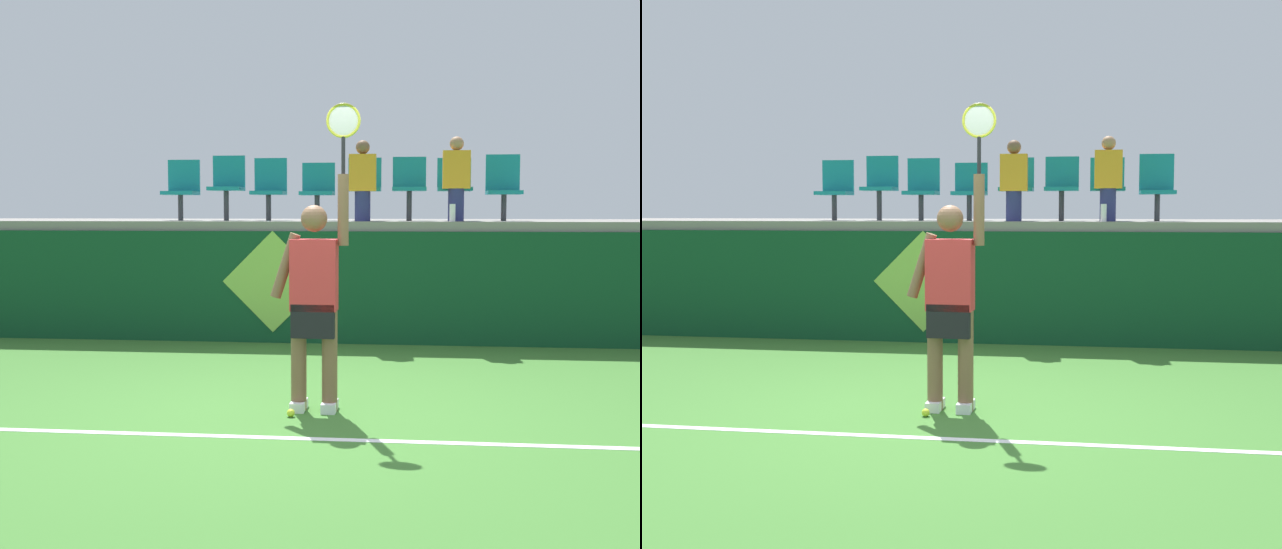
{
  "view_description": "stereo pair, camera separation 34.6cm",
  "coord_description": "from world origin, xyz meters",
  "views": [
    {
      "loc": [
        0.89,
        -6.43,
        1.68
      ],
      "look_at": [
        0.07,
        1.27,
        1.05
      ],
      "focal_mm": 45.51,
      "sensor_mm": 36.0,
      "label": 1
    },
    {
      "loc": [
        1.24,
        -6.39,
        1.68
      ],
      "look_at": [
        0.07,
        1.27,
        1.05
      ],
      "focal_mm": 45.51,
      "sensor_mm": 36.0,
      "label": 2
    }
  ],
  "objects": [
    {
      "name": "stadium_chair_3",
      "position": [
        -0.29,
        4.35,
        1.95
      ],
      "size": [
        0.44,
        0.42,
        0.77
      ],
      "color": "#38383D",
      "rests_on": "spectator_platform"
    },
    {
      "name": "stadium_chair_1",
      "position": [
        -1.52,
        4.35,
        2.02
      ],
      "size": [
        0.44,
        0.42,
        0.88
      ],
      "color": "#38383D",
      "rests_on": "spectator_platform"
    },
    {
      "name": "stadium_chair_0",
      "position": [
        -2.15,
        4.35,
        1.97
      ],
      "size": [
        0.44,
        0.42,
        0.83
      ],
      "color": "#38383D",
      "rests_on": "spectator_platform"
    },
    {
      "name": "stadium_chair_2",
      "position": [
        -0.95,
        4.35,
        1.98
      ],
      "size": [
        0.44,
        0.42,
        0.84
      ],
      "color": "#38383D",
      "rests_on": "spectator_platform"
    },
    {
      "name": "spectator_1",
      "position": [
        0.33,
        3.92,
        2.05
      ],
      "size": [
        0.34,
        0.2,
        1.02
      ],
      "color": "navy",
      "rests_on": "spectator_platform"
    },
    {
      "name": "tennis_player",
      "position": [
        0.14,
        0.17,
        0.96
      ],
      "size": [
        0.75,
        0.27,
        2.53
      ],
      "color": "white",
      "rests_on": "ground_plane"
    },
    {
      "name": "water_bottle",
      "position": [
        1.45,
        3.7,
        1.63
      ],
      "size": [
        0.07,
        0.07,
        0.22
      ],
      "primitive_type": "cylinder",
      "color": "white",
      "rests_on": "spectator_platform"
    },
    {
      "name": "spectator_0",
      "position": [
        1.51,
        3.95,
        2.07
      ],
      "size": [
        0.34,
        0.2,
        1.06
      ],
      "color": "navy",
      "rests_on": "spectator_platform"
    },
    {
      "name": "stadium_chair_6",
      "position": [
        1.51,
        4.35,
        1.99
      ],
      "size": [
        0.44,
        0.42,
        0.83
      ],
      "color": "#38383D",
      "rests_on": "spectator_platform"
    },
    {
      "name": "spectator_platform",
      "position": [
        0.0,
        4.9,
        1.46
      ],
      "size": [
        13.54,
        2.66,
        0.12
      ],
      "primitive_type": "cube",
      "color": "gray",
      "rests_on": "court_back_wall"
    },
    {
      "name": "ground_plane",
      "position": [
        0.0,
        0.0,
        0.0
      ],
      "size": [
        40.0,
        40.0,
        0.0
      ],
      "primitive_type": "plane",
      "color": "#3D752D"
    },
    {
      "name": "stadium_chair_7",
      "position": [
        2.14,
        4.36,
        1.99
      ],
      "size": [
        0.44,
        0.42,
        0.87
      ],
      "color": "#38383D",
      "rests_on": "spectator_platform"
    },
    {
      "name": "court_back_wall",
      "position": [
        0.0,
        3.62,
        0.7
      ],
      "size": [
        13.54,
        0.2,
        1.4
      ],
      "primitive_type": "cube",
      "color": "#0F4223",
      "rests_on": "ground_plane"
    },
    {
      "name": "wall_signage_mount",
      "position": [
        -0.77,
        3.52,
        0.0
      ],
      "size": [
        1.27,
        0.01,
        1.41
      ],
      "color": "#0F4223",
      "rests_on": "ground_plane"
    },
    {
      "name": "court_baseline_stripe",
      "position": [
        0.0,
        -0.67,
        0.0
      ],
      "size": [
        12.19,
        0.08,
        0.01
      ],
      "primitive_type": "cube",
      "color": "white",
      "rests_on": "ground_plane"
    },
    {
      "name": "tennis_ball",
      "position": [
        -0.03,
        -0.06,
        0.03
      ],
      "size": [
        0.07,
        0.07,
        0.07
      ],
      "primitive_type": "sphere",
      "color": "#D1E533",
      "rests_on": "ground_plane"
    },
    {
      "name": "stadium_chair_4",
      "position": [
        0.33,
        4.35,
        2.0
      ],
      "size": [
        0.44,
        0.42,
        0.84
      ],
      "color": "#38383D",
      "rests_on": "spectator_platform"
    },
    {
      "name": "stadium_chair_5",
      "position": [
        0.92,
        4.35,
        2.0
      ],
      "size": [
        0.44,
        0.42,
        0.84
      ],
      "color": "#38383D",
      "rests_on": "spectator_platform"
    }
  ]
}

